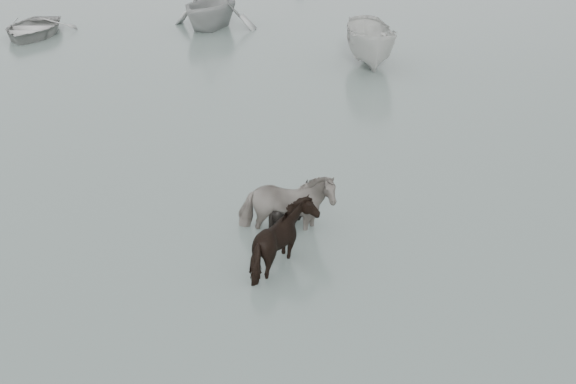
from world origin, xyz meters
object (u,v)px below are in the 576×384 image
object	(u,v)px
pony_dark	(286,232)
rowboat_lead	(31,26)
pony_pinto	(286,193)
pony_black	(292,196)

from	to	relation	value
pony_dark	rowboat_lead	xyz separation A→B (m)	(-10.45, 21.13, -0.27)
pony_pinto	pony_dark	size ratio (longest dim) A/B	1.35
pony_black	rowboat_lead	bearing A→B (deg)	29.11
pony_pinto	pony_black	size ratio (longest dim) A/B	1.74
pony_black	pony_pinto	bearing A→B (deg)	162.78
pony_black	pony_dark	bearing A→B (deg)	173.78
pony_pinto	pony_black	world-z (taller)	pony_pinto
pony_dark	pony_black	distance (m)	1.98
pony_pinto	pony_dark	distance (m)	1.50
pony_dark	rowboat_lead	size ratio (longest dim) A/B	0.33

